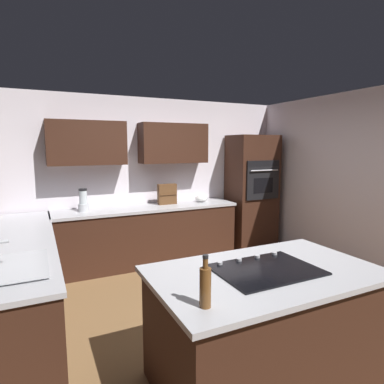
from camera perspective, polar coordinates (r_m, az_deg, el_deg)
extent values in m
plane|color=brown|center=(3.92, 2.33, -19.85)|extent=(14.00, 14.00, 0.00)
cube|color=silver|center=(5.43, -8.02, 2.34)|extent=(6.00, 0.10, 2.60)
cube|color=#381E14|center=(5.34, -3.27, 8.51)|extent=(1.10, 0.34, 0.63)
cube|color=#381E14|center=(4.98, -17.94, 8.17)|extent=(1.10, 0.34, 0.63)
cube|color=silver|center=(5.31, 24.85, 1.54)|extent=(0.10, 4.00, 2.60)
cube|color=#381E14|center=(5.21, -7.61, -7.66)|extent=(2.80, 0.60, 0.86)
cube|color=#B2B2B7|center=(5.10, -7.70, -2.79)|extent=(2.84, 0.64, 0.04)
cube|color=#381E14|center=(3.87, -27.42, -14.12)|extent=(0.60, 2.90, 0.86)
cube|color=#B2B2B7|center=(3.73, -27.86, -7.69)|extent=(0.64, 2.94, 0.04)
cube|color=#381E14|center=(2.80, 12.51, -22.26)|extent=(1.66, 0.96, 0.86)
cube|color=#B2B2B7|center=(2.60, 12.82, -13.65)|extent=(1.74, 1.04, 0.04)
cube|color=#381E14|center=(5.96, 10.39, -0.01)|extent=(0.80, 0.60, 2.02)
cube|color=black|center=(5.69, 12.30, 1.53)|extent=(0.66, 0.03, 0.56)
cube|color=black|center=(5.69, 12.36, 1.12)|extent=(0.40, 0.01, 0.26)
cube|color=black|center=(5.66, 12.40, 4.85)|extent=(0.66, 0.02, 0.11)
cylinder|color=silver|center=(5.64, 12.58, 3.71)|extent=(0.56, 0.02, 0.02)
cube|color=#515456|center=(3.07, -28.37, -10.50)|extent=(0.40, 0.30, 0.02)
cube|color=#515456|center=(2.74, -28.69, -12.66)|extent=(0.40, 0.30, 0.02)
cube|color=#B7BABF|center=(2.90, -28.53, -11.35)|extent=(0.46, 0.70, 0.01)
cube|color=black|center=(2.59, 12.84, -13.09)|extent=(0.76, 0.56, 0.01)
cylinder|color=#B2B2B7|center=(2.91, 14.24, -10.37)|extent=(0.04, 0.04, 0.02)
cylinder|color=#B2B2B7|center=(2.81, 11.36, -11.00)|extent=(0.04, 0.04, 0.02)
cylinder|color=#B2B2B7|center=(2.71, 8.24, -11.64)|extent=(0.04, 0.04, 0.02)
cylinder|color=#B2B2B7|center=(2.62, 4.89, -12.30)|extent=(0.04, 0.04, 0.02)
cylinder|color=silver|center=(4.94, -18.45, -2.62)|extent=(0.15, 0.15, 0.11)
cylinder|color=silver|center=(4.91, -18.53, -0.88)|extent=(0.11, 0.11, 0.19)
cylinder|color=black|center=(4.90, -18.59, 0.39)|extent=(0.12, 0.12, 0.03)
ellipsoid|color=white|center=(5.49, 1.60, -1.15)|extent=(0.20, 0.20, 0.11)
cube|color=brown|center=(5.26, -4.38, -0.38)|extent=(0.30, 0.10, 0.33)
cube|color=brown|center=(5.21, -4.16, -0.46)|extent=(0.29, 0.02, 0.02)
cylinder|color=brown|center=(1.97, 2.34, -16.41)|extent=(0.07, 0.07, 0.24)
cylinder|color=brown|center=(1.91, 2.37, -12.38)|extent=(0.03, 0.03, 0.06)
cylinder|color=black|center=(1.90, 2.38, -11.25)|extent=(0.03, 0.03, 0.02)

